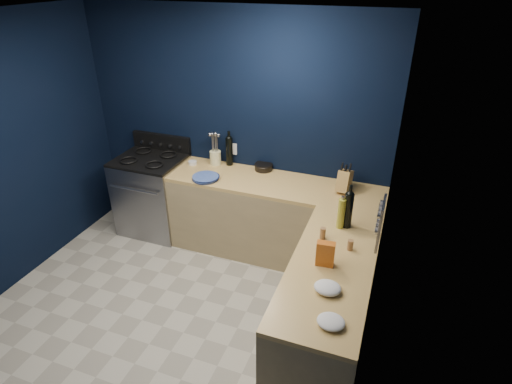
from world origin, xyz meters
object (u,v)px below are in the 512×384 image
at_px(utensil_crock, 215,158).
at_px(gas_range, 154,195).
at_px(crouton_bag, 325,254).
at_px(plate_stack, 205,178).
at_px(knife_block, 344,181).

bearing_deg(utensil_crock, gas_range, -163.07).
relative_size(utensil_crock, crouton_bag, 0.78).
bearing_deg(gas_range, utensil_crock, 16.93).
bearing_deg(utensil_crock, plate_stack, -81.07).
distance_m(utensil_crock, crouton_bag, 2.09).
bearing_deg(crouton_bag, plate_stack, 141.14).
xyz_separation_m(gas_range, crouton_bag, (2.31, -1.16, 0.54)).
bearing_deg(plate_stack, knife_block, 10.06).
relative_size(utensil_crock, knife_block, 0.74).
height_order(plate_stack, crouton_bag, crouton_bag).
relative_size(plate_stack, crouton_bag, 1.39).
xyz_separation_m(gas_range, plate_stack, (0.81, -0.16, 0.46)).
relative_size(knife_block, crouton_bag, 1.06).
height_order(utensil_crock, crouton_bag, crouton_bag).
xyz_separation_m(gas_range, utensil_crock, (0.75, 0.23, 0.52)).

